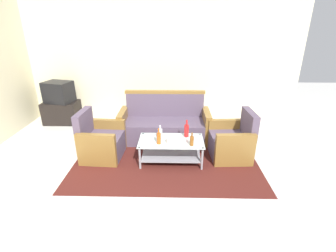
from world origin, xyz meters
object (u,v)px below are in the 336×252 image
Objects in this scene: couch at (165,125)px; coffee_table at (171,148)px; armchair_right at (232,142)px; cup at (169,140)px; armchair_left at (101,142)px; bottle_orange at (159,138)px; bottle_clear at (160,133)px; bottle_brown at (192,141)px; television at (59,92)px; tv_stand at (62,112)px; bottle_red at (187,130)px.

coffee_table is at bearing 98.89° from couch.
armchair_right is 1.17m from cup.
armchair_left is 3.15× the size of bottle_orange.
couch reaches higher than bottle_clear.
bottle_clear is 1.07× the size of bottle_brown.
television is at bearing 64.01° from armchair_right.
coffee_table is 3.18m from tv_stand.
bottle_brown is (0.53, -0.26, -0.01)m from bottle_clear.
bottle_brown is 2.24× the size of cup.
bottle_brown is (0.34, -0.17, 0.22)m from coffee_table.
cup is at bearing 159.48° from television.
couch is 18.02× the size of cup.
armchair_left is 1.11m from bottle_orange.
bottle_clear reaches higher than coffee_table.
bottle_clear is at bearing 87.07° from bottle_orange.
bottle_clear is at bearing 92.40° from armchair_right.
couch is 1.19m from bottle_brown.
bottle_clear is 2.39× the size of cup.
bottle_brown is 0.38m from cup.
couch is 1.40m from armchair_right.
armchair_left is 0.77× the size of coffee_table.
bottle_red is (-0.07, 0.34, 0.03)m from bottle_brown.
armchair_left is 1.09m from bottle_clear.
couch is 2.25× the size of tv_stand.
armchair_right reaches higher than coffee_table.
bottle_brown is at bearing -5.35° from bottle_orange.
coffee_table is 4.60× the size of bottle_clear.
bottle_orange is (-1.28, -0.33, 0.22)m from armchair_right.
coffee_table is 0.44m from bottle_brown.
cup is 0.12× the size of tv_stand.
cup is at bearing -35.65° from tv_stand.
television is (-2.60, 1.87, 0.30)m from cup.
bottle_orange is 3.10m from tv_stand.
television is (-2.45, 1.69, 0.26)m from bottle_clear.
bottle_red is 3.33m from tv_stand.
bottle_brown is (0.54, -0.05, -0.02)m from bottle_orange.
coffee_table is at bearing -33.74° from tv_stand.
armchair_left is at bearing 165.19° from bottle_orange.
bottle_orange is 2.69× the size of cup.
television is (-2.50, 0.87, 0.44)m from couch.
bottle_clear is (-0.19, 0.08, 0.23)m from coffee_table.
bottle_clear is 2.99m from television.
tv_stand is (-2.64, 1.77, -0.01)m from coffee_table.
couch is 2.68m from television.
bottle_orange is at bearing 174.65° from bottle_brown.
bottle_red is at bearing 118.89° from couch.
bottle_clear is (1.06, -0.07, 0.21)m from armchair_left.
tv_stand is (-2.60, 1.87, -0.20)m from cup.
coffee_table is 11.00× the size of cup.
bottle_clear is at bearing 154.07° from bottle_brown.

